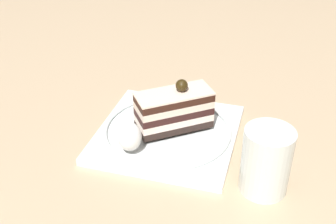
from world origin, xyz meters
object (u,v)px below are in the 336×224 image
Objects in this scene: cake_slice at (174,109)px; drink_glass_near at (266,164)px; fork at (200,104)px; whipped_cream_dollop at (130,137)px; dessert_plate at (168,132)px.

drink_glass_near is at bearing -122.51° from cake_slice.
fork is at bearing -22.10° from cake_slice.
cake_slice is 1.33× the size of drink_glass_near.
cake_slice reaches higher than drink_glass_near.
cake_slice reaches higher than fork.
whipped_cream_dollop is (-0.08, 0.05, -0.01)m from cake_slice.
drink_glass_near reaches higher than fork.
dessert_plate is at bearing 60.53° from drink_glass_near.
whipped_cream_dollop reaches higher than fork.
dessert_plate is 0.04m from cake_slice.
dessert_plate is 1.80× the size of cake_slice.
fork is (0.07, -0.03, -0.03)m from cake_slice.
fork is (0.08, -0.04, 0.01)m from dessert_plate.
whipped_cream_dollop is at bearing 84.36° from drink_glass_near.
fork is 0.21m from drink_glass_near.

